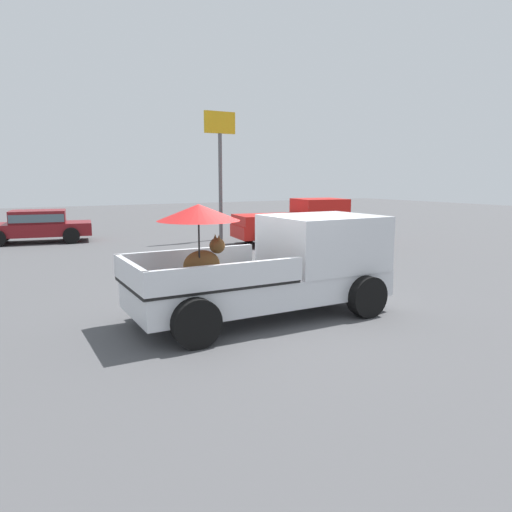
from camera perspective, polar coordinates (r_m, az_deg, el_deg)
ground_plane at (r=9.29m, az=0.74°, el=-7.23°), size 80.00×80.00×0.00m
pickup_truck_main at (r=9.25m, az=2.95°, el=-1.06°), size 5.09×2.34×2.21m
pickup_truck_red at (r=19.61m, az=4.98°, el=4.09°), size 5.04×2.80×1.80m
parked_sedan_near at (r=21.72m, az=-24.66°, el=3.43°), size 4.54×2.54×1.33m
motel_sign at (r=20.74m, az=-4.31°, el=12.41°), size 1.40×0.16×5.39m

